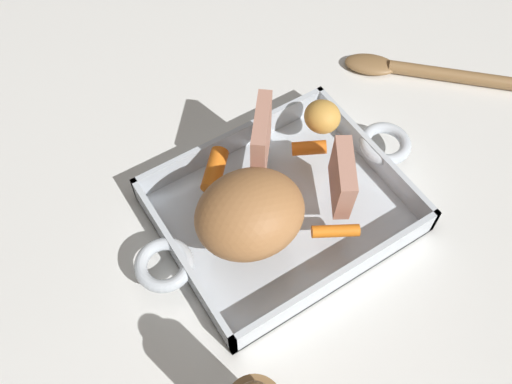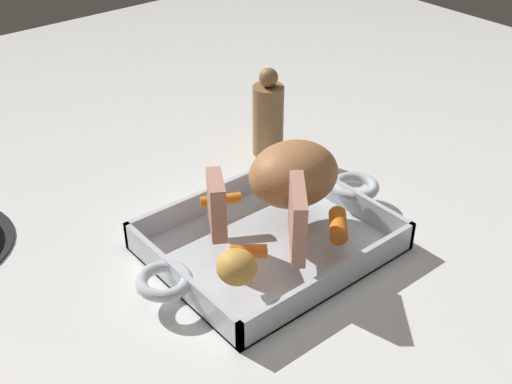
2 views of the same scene
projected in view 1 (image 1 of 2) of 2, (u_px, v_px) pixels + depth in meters
ground_plane at (281, 213)px, 0.68m from camera, size 2.01×2.01×0.00m
roasting_dish at (282, 208)px, 0.67m from camera, size 0.38×0.24×0.04m
pork_roast at (250, 214)px, 0.59m from camera, size 0.13×0.12×0.08m
roast_slice_outer at (342, 178)px, 0.62m from camera, size 0.06×0.07×0.08m
roast_slice_thick at (261, 140)px, 0.64m from camera, size 0.07×0.08×0.08m
baby_carrot_long at (309, 148)px, 0.68m from camera, size 0.05×0.04×0.02m
baby_carrot_northeast at (215, 170)px, 0.66m from camera, size 0.05×0.06×0.02m
baby_carrot_southwest at (336, 231)px, 0.62m from camera, size 0.05×0.04×0.02m
potato_near_roast at (322, 117)px, 0.69m from camera, size 0.06×0.06×0.04m
serving_spoon at (420, 71)px, 0.80m from camera, size 0.21×0.20×0.02m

